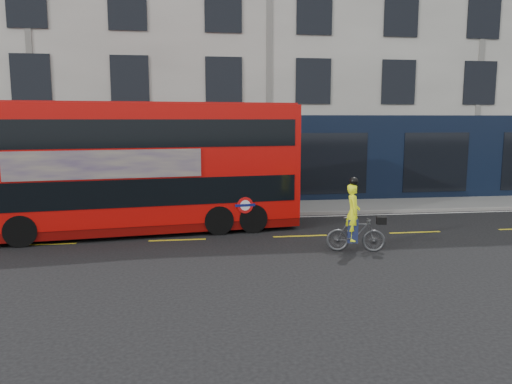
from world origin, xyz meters
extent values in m
plane|color=black|center=(0.00, 0.00, 0.00)|extent=(120.00, 120.00, 0.00)
cube|color=slate|center=(0.00, 6.50, 0.06)|extent=(60.00, 3.00, 0.12)
cube|color=gray|center=(0.00, 5.00, 0.07)|extent=(60.00, 0.12, 0.13)
cube|color=beige|center=(0.00, 13.00, 7.50)|extent=(50.00, 10.00, 15.00)
cube|color=black|center=(0.00, 7.98, 2.00)|extent=(50.00, 0.08, 4.00)
cube|color=silver|center=(0.00, 4.70, 0.00)|extent=(58.00, 0.10, 0.01)
cube|color=red|center=(-5.31, 2.85, 2.37)|extent=(10.99, 3.84, 3.86)
cube|color=#620503|center=(-5.31, 2.85, 0.29)|extent=(10.98, 3.80, 0.29)
cube|color=black|center=(-5.31, 2.85, 1.52)|extent=(10.57, 3.83, 0.88)
cube|color=black|center=(-5.31, 2.85, 3.38)|extent=(10.57, 3.83, 0.88)
cube|color=#A20D0B|center=(-5.31, 2.85, 4.32)|extent=(10.76, 3.72, 0.08)
cube|color=black|center=(0.04, 3.57, 1.52)|extent=(0.33, 2.19, 0.88)
cube|color=black|center=(0.04, 3.57, 3.38)|extent=(0.33, 2.19, 0.88)
cube|color=tan|center=(-6.12, 1.48, 2.45)|extent=(5.82, 0.81, 0.88)
cylinder|color=red|center=(-1.75, 2.06, 0.98)|extent=(0.55, 0.09, 0.55)
cylinder|color=white|center=(-1.75, 2.06, 0.98)|extent=(0.35, 0.07, 0.35)
cube|color=#0C1459|center=(-1.75, 2.05, 0.98)|extent=(0.68, 0.11, 0.09)
cylinder|color=black|center=(-1.63, 3.34, 0.49)|extent=(1.30, 2.60, 0.98)
cylinder|color=black|center=(-2.79, 3.19, 0.49)|extent=(1.30, 2.60, 0.98)
cylinder|color=black|center=(-8.80, 2.39, 0.49)|extent=(1.30, 2.60, 0.98)
imported|color=#404245|center=(1.16, -0.62, 0.51)|extent=(1.76, 0.86, 1.02)
imported|color=#E6F814|center=(1.07, -0.60, 1.16)|extent=(0.52, 0.68, 1.65)
cube|color=black|center=(1.86, -0.78, 0.94)|extent=(0.31, 0.27, 0.21)
cube|color=#1A2246|center=(1.07, -0.60, 0.63)|extent=(0.37, 0.43, 0.68)
sphere|color=black|center=(1.07, -0.60, 2.06)|extent=(0.25, 0.25, 0.25)
camera|label=1|loc=(-3.62, -14.20, 3.81)|focal=35.00mm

